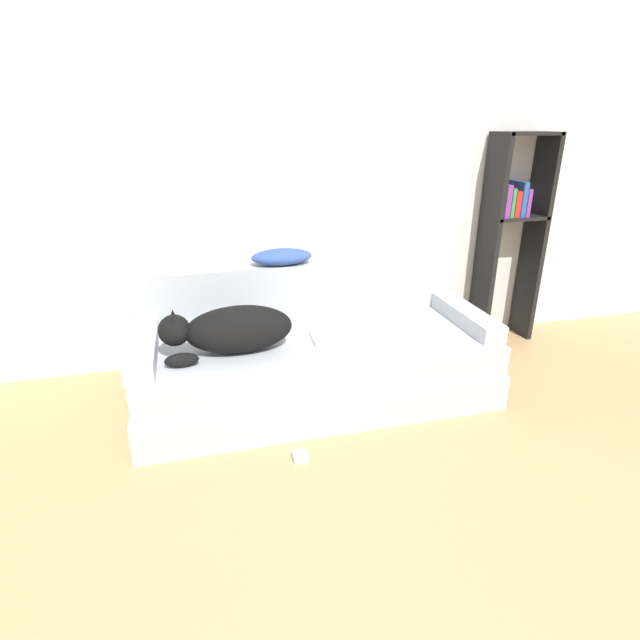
% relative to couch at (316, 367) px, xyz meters
% --- Properties ---
extents(wall_back, '(7.86, 0.06, 2.70)m').
position_rel_couch_xyz_m(wall_back, '(-0.10, 0.72, 1.15)').
color(wall_back, silver).
rests_on(wall_back, ground_plane).
extents(couch, '(2.15, 0.92, 0.41)m').
position_rel_couch_xyz_m(couch, '(0.00, 0.00, 0.00)').
color(couch, '#B2B7BC').
rests_on(couch, ground_plane).
extents(couch_backrest, '(2.11, 0.15, 0.36)m').
position_rel_couch_xyz_m(couch_backrest, '(0.00, 0.39, 0.39)').
color(couch_backrest, '#B2B7BC').
rests_on(couch_backrest, couch).
extents(couch_arm_left, '(0.15, 0.73, 0.10)m').
position_rel_couch_xyz_m(couch_arm_left, '(-1.00, -0.01, 0.26)').
color(couch_arm_left, '#B2B7BC').
rests_on(couch_arm_left, couch).
extents(couch_arm_right, '(0.15, 0.73, 0.10)m').
position_rel_couch_xyz_m(couch_arm_right, '(1.00, -0.01, 0.26)').
color(couch_arm_right, '#B2B7BC').
rests_on(couch_arm_right, couch).
extents(dog, '(0.74, 0.30, 0.27)m').
position_rel_couch_xyz_m(dog, '(-0.51, -0.08, 0.34)').
color(dog, black).
rests_on(dog, couch).
extents(laptop, '(0.30, 0.23, 0.02)m').
position_rel_couch_xyz_m(laptop, '(0.11, -0.05, 0.21)').
color(laptop, silver).
rests_on(laptop, couch).
extents(throw_pillow, '(0.39, 0.20, 0.10)m').
position_rel_couch_xyz_m(throw_pillow, '(-0.13, 0.39, 0.62)').
color(throw_pillow, '#335199').
rests_on(throw_pillow, couch_backrest).
extents(bookshelf, '(0.44, 0.26, 1.56)m').
position_rel_couch_xyz_m(bookshelf, '(1.65, 0.53, 0.70)').
color(bookshelf, black).
rests_on(bookshelf, ground_plane).
extents(power_adapter, '(0.08, 0.08, 0.03)m').
position_rel_couch_xyz_m(power_adapter, '(-0.24, -0.61, -0.18)').
color(power_adapter, white).
rests_on(power_adapter, ground_plane).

